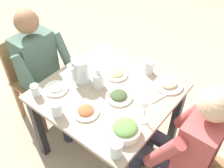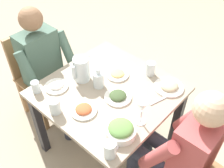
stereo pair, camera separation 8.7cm
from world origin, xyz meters
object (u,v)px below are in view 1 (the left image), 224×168
at_px(plate_fries, 116,74).
at_px(oil_carafe, 98,81).
at_px(wine_glass, 145,106).
at_px(plate_dolmas, 119,96).
at_px(water_glass_by_pitcher, 116,149).
at_px(plate_yoghurt, 56,88).
at_px(chair_near, 33,74).
at_px(water_glass_near_right, 76,64).
at_px(plate_beans, 168,84).
at_px(water_pitcher, 81,70).
at_px(plate_rice_curry, 86,111).
at_px(water_glass_far_left, 149,67).
at_px(water_glass_far_right, 57,109).
at_px(diner_near, 44,70).
at_px(salad_bowl, 125,129).
at_px(dining_table, 109,101).
at_px(diner_far, 184,144).
at_px(water_glass_center, 35,90).

distance_m(plate_fries, oil_carafe, 0.19).
xyz_separation_m(wine_glass, oil_carafe, (-0.06, -0.44, -0.09)).
height_order(plate_fries, oil_carafe, oil_carafe).
bearing_deg(plate_dolmas, water_glass_by_pitcher, 35.60).
bearing_deg(plate_yoghurt, chair_near, -105.66).
bearing_deg(water_glass_near_right, wine_glass, 81.41).
distance_m(plate_beans, oil_carafe, 0.52).
bearing_deg(water_pitcher, plate_dolmas, 95.05).
height_order(plate_rice_curry, plate_yoghurt, same).
bearing_deg(water_glass_far_left, water_glass_near_right, -55.92).
bearing_deg(plate_dolmas, water_glass_far_left, 177.71).
xyz_separation_m(chair_near, water_glass_far_right, (0.31, 0.73, 0.28)).
height_order(diner_near, water_glass_far_left, diner_near).
xyz_separation_m(plate_fries, water_glass_by_pitcher, (0.56, 0.44, 0.04)).
bearing_deg(water_pitcher, plate_rice_curry, 48.65).
distance_m(plate_yoghurt, water_glass_far_left, 0.73).
relative_size(plate_beans, plate_yoghurt, 1.24).
xyz_separation_m(plate_yoghurt, water_glass_near_right, (-0.27, -0.05, 0.04)).
bearing_deg(water_glass_far_right, water_glass_far_left, 162.36).
distance_m(plate_rice_curry, plate_dolmas, 0.27).
xyz_separation_m(salad_bowl, water_glass_far_left, (-0.59, -0.21, 0.01)).
bearing_deg(wine_glass, water_glass_near_right, -98.59).
distance_m(dining_table, water_glass_far_right, 0.45).
bearing_deg(diner_far, water_glass_by_pitcher, -34.47).
bearing_deg(water_pitcher, wine_glass, 86.43).
xyz_separation_m(diner_near, water_pitcher, (-0.04, 0.41, 0.18)).
bearing_deg(diner_near, salad_bowl, 81.03).
bearing_deg(dining_table, chair_near, -83.94).
xyz_separation_m(water_glass_far_right, oil_carafe, (-0.38, 0.04, 0.00)).
bearing_deg(plate_dolmas, chair_near, -85.52).
bearing_deg(chair_near, oil_carafe, 95.33).
relative_size(plate_dolmas, water_glass_far_right, 1.84).
distance_m(plate_beans, water_glass_near_right, 0.74).
bearing_deg(salad_bowl, water_glass_by_pitcher, 18.20).
relative_size(plate_dolmas, oil_carafe, 1.19).
height_order(water_glass_far_right, water_glass_far_left, water_glass_far_left).
height_order(dining_table, oil_carafe, oil_carafe).
xyz_separation_m(diner_far, water_glass_far_right, (0.38, -0.76, 0.14)).
distance_m(water_glass_far_right, water_glass_far_left, 0.78).
distance_m(diner_near, wine_glass, 1.02).
bearing_deg(water_glass_near_right, plate_rice_curry, 52.20).
height_order(chair_near, salad_bowl, chair_near).
relative_size(dining_table, salad_bowl, 4.81).
distance_m(plate_dolmas, oil_carafe, 0.19).
bearing_deg(water_glass_far_left, diner_far, 54.49).
height_order(plate_fries, water_glass_far_right, water_glass_far_right).
relative_size(diner_far, water_glass_center, 12.84).
distance_m(water_glass_center, water_glass_far_left, 0.87).
distance_m(water_glass_center, wine_glass, 0.80).
bearing_deg(plate_rice_curry, chair_near, -101.61).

